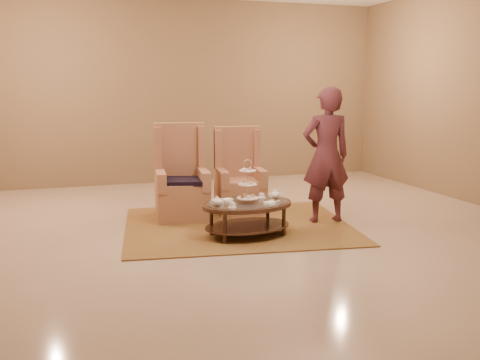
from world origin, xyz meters
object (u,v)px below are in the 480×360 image
object	(u,v)px
tea_table	(247,209)
person	(326,156)
armchair_right	(239,183)
armchair_left	(182,186)

from	to	relation	value
tea_table	person	bearing A→B (deg)	7.96
armchair_right	person	bearing A→B (deg)	-40.52
armchair_left	armchair_right	bearing A→B (deg)	13.80
armchair_left	person	xyz separation A→B (m)	(1.83, -0.87, 0.47)
tea_table	person	distance (m)	1.41
tea_table	armchair_right	distance (m)	1.38
person	armchair_right	bearing A→B (deg)	-43.00
tea_table	armchair_left	distance (m)	1.36
tea_table	armchair_left	xyz separation A→B (m)	(-0.58, 1.22, 0.10)
armchair_left	armchair_right	xyz separation A→B (m)	(0.90, 0.12, -0.03)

